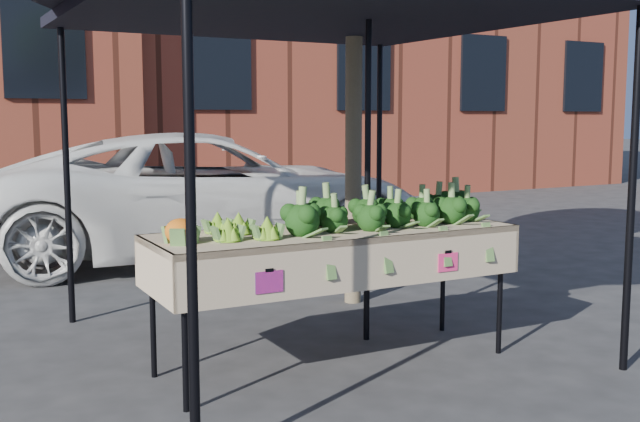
{
  "coord_description": "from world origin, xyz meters",
  "views": [
    {
      "loc": [
        -2.48,
        -4.27,
        1.62
      ],
      "look_at": [
        -0.05,
        0.15,
        1.0
      ],
      "focal_mm": 42.76,
      "sensor_mm": 36.0,
      "label": 1
    }
  ],
  "objects_px": {
    "street_tree": "(354,64)",
    "vehicle": "(207,30)",
    "table": "(335,298)",
    "canopy": "(319,153)"
  },
  "relations": [
    {
      "from": "street_tree",
      "to": "vehicle",
      "type": "bearing_deg",
      "value": 96.43
    },
    {
      "from": "table",
      "to": "vehicle",
      "type": "xyz_separation_m",
      "value": [
        0.69,
        4.12,
        2.15
      ]
    },
    {
      "from": "table",
      "to": "vehicle",
      "type": "distance_m",
      "value": 4.7
    },
    {
      "from": "vehicle",
      "to": "street_tree",
      "type": "xyz_separation_m",
      "value": [
        0.31,
        -2.71,
        -0.53
      ]
    },
    {
      "from": "street_tree",
      "to": "canopy",
      "type": "bearing_deg",
      "value": -132.08
    },
    {
      "from": "table",
      "to": "street_tree",
      "type": "bearing_deg",
      "value": 54.81
    },
    {
      "from": "table",
      "to": "vehicle",
      "type": "height_order",
      "value": "vehicle"
    },
    {
      "from": "canopy",
      "to": "table",
      "type": "bearing_deg",
      "value": -106.71
    },
    {
      "from": "canopy",
      "to": "street_tree",
      "type": "xyz_separation_m",
      "value": [
        0.86,
        0.95,
        0.7
      ]
    },
    {
      "from": "table",
      "to": "street_tree",
      "type": "relative_size",
      "value": 0.58
    }
  ]
}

